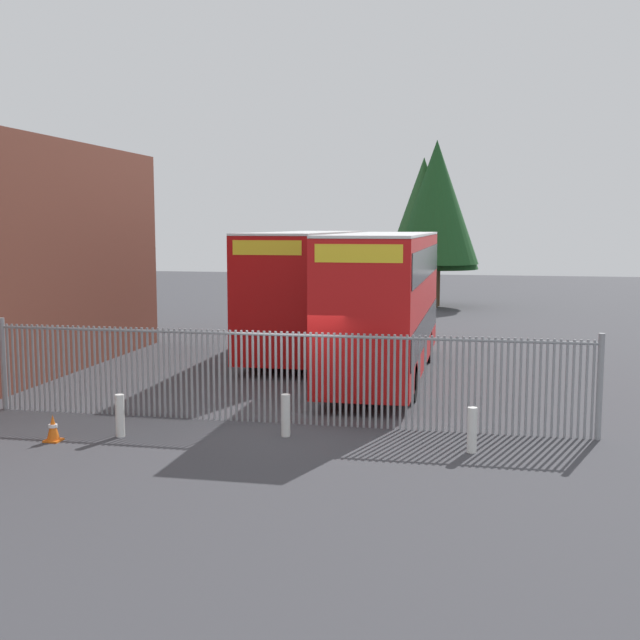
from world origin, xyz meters
The scene contains 11 objects.
ground_plane centered at (0.00, 8.00, 0.00)m, with size 100.00×100.00×0.00m, color #3D3D42.
palisade_fence centered at (-0.17, 0.00, 1.18)m, with size 14.56×0.14×2.35m.
double_decker_bus_near_gate centered at (1.57, 6.26, 2.42)m, with size 2.54×10.81×4.42m.
double_decker_bus_behind_fence_left centered at (-1.84, 10.47, 2.42)m, with size 2.54×10.81×4.42m.
bollard_near_left centered at (-3.33, -1.87, 0.47)m, with size 0.20×0.20×0.95m, color silver.
bollard_center_front centered at (0.27, -1.11, 0.47)m, with size 0.20×0.20×0.95m, color silver.
bollard_near_right centered at (4.34, -1.57, 0.47)m, with size 0.20×0.20×0.95m, color silver.
traffic_cone_by_gate centered at (-4.59, -2.52, 0.29)m, with size 0.34×0.34×0.59m.
tree_tall_back centered at (1.92, 28.41, 5.49)m, with size 4.67×4.67×8.84m.
tree_short_side centered at (1.10, 28.09, 5.54)m, with size 4.11×4.11×8.49m.
tree_mid_row centered at (1.85, 27.53, 5.93)m, with size 4.82×4.82×9.38m.
Camera 1 is at (4.46, -17.84, 4.67)m, focal length 44.59 mm.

